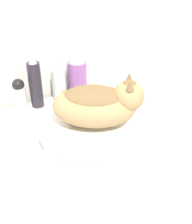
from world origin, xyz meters
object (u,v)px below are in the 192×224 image
mouthwash_bottle (78,76)px  cream_tube (63,197)px  deodorant_stick (20,95)px  hairspray_can_black (35,84)px  soap_pump_bottle (59,84)px  cat (98,103)px  faucet (133,93)px

mouthwash_bottle → cream_tube: mouthwash_bottle is taller
deodorant_stick → hairspray_can_black: (0.07, 0.00, 0.03)m
soap_pump_bottle → cream_tube: size_ratio=1.24×
cat → deodorant_stick: bearing=153.3°
deodorant_stick → soap_pump_bottle: (0.17, 0.00, 0.00)m
cat → deodorant_stick: cat is taller
deodorant_stick → soap_pump_bottle: 0.17m
faucet → deodorant_stick: bearing=-49.7°
faucet → hairspray_can_black: 0.38m
cat → soap_pump_bottle: size_ratio=2.07×
mouthwash_bottle → hairspray_can_black: 0.19m
deodorant_stick → mouthwash_bottle: size_ratio=0.72×
hairspray_can_black → cream_tube: 0.52m
cat → cream_tube: bearing=-105.5°
cat → faucet: cat is taller
faucet → soap_pump_bottle: size_ratio=0.84×
faucet → hairspray_can_black: hairspray_can_black is taller
mouthwash_bottle → cream_tube: bearing=-120.8°
cream_tube → mouthwash_bottle: bearing=59.2°
cat → hairspray_can_black: cat is taller
deodorant_stick → soap_pump_bottle: size_ratio=0.77×
mouthwash_bottle → cat: bearing=-104.1°
soap_pump_bottle → cat: bearing=-88.0°
deodorant_stick → mouthwash_bottle: (0.25, 0.00, 0.02)m
cat → hairspray_can_black: bearing=142.9°
mouthwash_bottle → soap_pump_bottle: 0.09m
cream_tube → faucet: bearing=33.1°
faucet → soap_pump_bottle: (-0.21, 0.22, -0.01)m
cream_tube → cat: bearing=41.5°
faucet → soap_pump_bottle: 0.31m
faucet → mouthwash_bottle: bearing=-80.0°
deodorant_stick → mouthwash_bottle: mouthwash_bottle is taller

